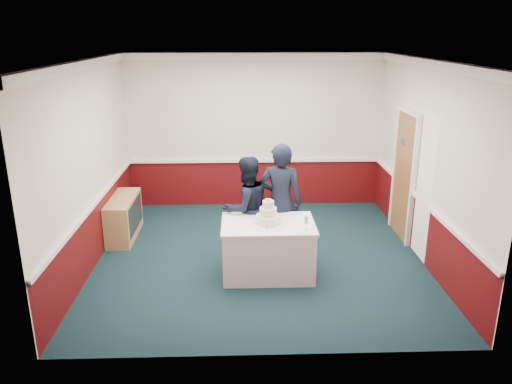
{
  "coord_description": "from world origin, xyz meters",
  "views": [
    {
      "loc": [
        -0.29,
        -7.14,
        3.39
      ],
      "look_at": [
        -0.05,
        -0.1,
        1.1
      ],
      "focal_mm": 35.0,
      "sensor_mm": 36.0,
      "label": 1
    }
  ],
  "objects_px": {
    "sideboard": "(124,217)",
    "wedding_cake": "(268,216)",
    "person_man": "(246,208)",
    "cake_table": "(268,248)",
    "cake_knife": "(267,228)",
    "champagne_flute": "(306,221)",
    "person_woman": "(280,202)"
  },
  "relations": [
    {
      "from": "wedding_cake",
      "to": "sideboard",
      "type": "bearing_deg",
      "value": 148.6
    },
    {
      "from": "wedding_cake",
      "to": "person_woman",
      "type": "bearing_deg",
      "value": 69.11
    },
    {
      "from": "sideboard",
      "to": "wedding_cake",
      "type": "height_order",
      "value": "wedding_cake"
    },
    {
      "from": "cake_table",
      "to": "person_woman",
      "type": "xyz_separation_m",
      "value": [
        0.22,
        0.58,
        0.51
      ]
    },
    {
      "from": "champagne_flute",
      "to": "person_woman",
      "type": "height_order",
      "value": "person_woman"
    },
    {
      "from": "sideboard",
      "to": "champagne_flute",
      "type": "xyz_separation_m",
      "value": [
        2.88,
        -1.73,
        0.58
      ]
    },
    {
      "from": "champagne_flute",
      "to": "person_woman",
      "type": "relative_size",
      "value": 0.11
    },
    {
      "from": "person_woman",
      "to": "champagne_flute",
      "type": "bearing_deg",
      "value": 121.61
    },
    {
      "from": "cake_table",
      "to": "person_woman",
      "type": "relative_size",
      "value": 0.73
    },
    {
      "from": "sideboard",
      "to": "cake_knife",
      "type": "xyz_separation_m",
      "value": [
        2.35,
        -1.65,
        0.44
      ]
    },
    {
      "from": "wedding_cake",
      "to": "person_man",
      "type": "xyz_separation_m",
      "value": [
        -0.3,
        0.58,
        -0.09
      ]
    },
    {
      "from": "cake_table",
      "to": "person_woman",
      "type": "bearing_deg",
      "value": 69.12
    },
    {
      "from": "champagne_flute",
      "to": "wedding_cake",
      "type": "bearing_deg",
      "value": 150.75
    },
    {
      "from": "champagne_flute",
      "to": "cake_table",
      "type": "bearing_deg",
      "value": 150.75
    },
    {
      "from": "champagne_flute",
      "to": "person_man",
      "type": "xyz_separation_m",
      "value": [
        -0.8,
        0.86,
        -0.12
      ]
    },
    {
      "from": "person_woman",
      "to": "sideboard",
      "type": "bearing_deg",
      "value": -5.13
    },
    {
      "from": "sideboard",
      "to": "champagne_flute",
      "type": "relative_size",
      "value": 5.85
    },
    {
      "from": "sideboard",
      "to": "person_man",
      "type": "distance_m",
      "value": 2.3
    },
    {
      "from": "sideboard",
      "to": "person_woman",
      "type": "bearing_deg",
      "value": -18.63
    },
    {
      "from": "champagne_flute",
      "to": "person_man",
      "type": "height_order",
      "value": "person_man"
    },
    {
      "from": "sideboard",
      "to": "champagne_flute",
      "type": "height_order",
      "value": "champagne_flute"
    },
    {
      "from": "sideboard",
      "to": "wedding_cake",
      "type": "bearing_deg",
      "value": -31.4
    },
    {
      "from": "wedding_cake",
      "to": "person_woman",
      "type": "xyz_separation_m",
      "value": [
        0.22,
        0.58,
        0.01
      ]
    },
    {
      "from": "sideboard",
      "to": "champagne_flute",
      "type": "distance_m",
      "value": 3.41
    },
    {
      "from": "person_man",
      "to": "cake_table",
      "type": "bearing_deg",
      "value": 89.56
    },
    {
      "from": "wedding_cake",
      "to": "champagne_flute",
      "type": "bearing_deg",
      "value": -29.25
    },
    {
      "from": "cake_knife",
      "to": "champagne_flute",
      "type": "bearing_deg",
      "value": -10.07
    },
    {
      "from": "sideboard",
      "to": "cake_table",
      "type": "relative_size",
      "value": 0.91
    },
    {
      "from": "cake_table",
      "to": "wedding_cake",
      "type": "relative_size",
      "value": 3.63
    },
    {
      "from": "wedding_cake",
      "to": "cake_table",
      "type": "bearing_deg",
      "value": -90.0
    },
    {
      "from": "cake_knife",
      "to": "person_woman",
      "type": "xyz_separation_m",
      "value": [
        0.25,
        0.78,
        0.12
      ]
    },
    {
      "from": "cake_knife",
      "to": "champagne_flute",
      "type": "height_order",
      "value": "champagne_flute"
    }
  ]
}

